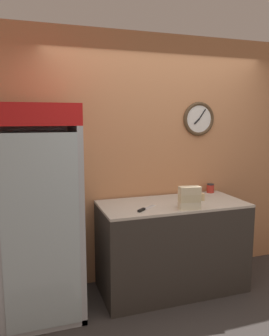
% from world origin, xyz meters
% --- Properties ---
extents(wall_back, '(5.20, 0.10, 2.70)m').
position_xyz_m(wall_back, '(0.00, 1.30, 1.35)').
color(wall_back, tan).
rests_on(wall_back, ground_plane).
extents(prep_counter, '(1.51, 0.70, 0.94)m').
position_xyz_m(prep_counter, '(0.00, 0.90, 0.47)').
color(prep_counter, '#332D28').
rests_on(prep_counter, ground_plane).
extents(beverage_cooler, '(0.71, 0.73, 1.92)m').
position_xyz_m(beverage_cooler, '(-1.33, 0.94, 1.05)').
color(beverage_cooler, '#B2B7BC').
rests_on(beverage_cooler, ground_plane).
extents(sandwich_stack_bottom, '(0.21, 0.11, 0.07)m').
position_xyz_m(sandwich_stack_bottom, '(0.05, 0.63, 0.98)').
color(sandwich_stack_bottom, beige).
rests_on(sandwich_stack_bottom, prep_counter).
extents(sandwich_stack_middle, '(0.21, 0.12, 0.07)m').
position_xyz_m(sandwich_stack_middle, '(0.05, 0.63, 1.05)').
color(sandwich_stack_middle, beige).
rests_on(sandwich_stack_middle, sandwich_stack_bottom).
extents(sandwich_stack_top, '(0.21, 0.12, 0.07)m').
position_xyz_m(sandwich_stack_top, '(0.05, 0.63, 1.12)').
color(sandwich_stack_top, beige).
rests_on(sandwich_stack_top, sandwich_stack_middle).
extents(sandwich_flat_left, '(0.20, 0.11, 0.07)m').
position_xyz_m(sandwich_flat_left, '(0.27, 0.91, 0.98)').
color(sandwich_flat_left, tan).
rests_on(sandwich_flat_left, prep_counter).
extents(chefs_knife, '(0.25, 0.21, 0.02)m').
position_xyz_m(chefs_knife, '(-0.37, 0.74, 0.95)').
color(chefs_knife, silver).
rests_on(chefs_knife, prep_counter).
extents(condiment_jar, '(0.09, 0.09, 0.11)m').
position_xyz_m(condiment_jar, '(0.62, 1.18, 0.99)').
color(condiment_jar, '#B72D23').
rests_on(condiment_jar, prep_counter).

